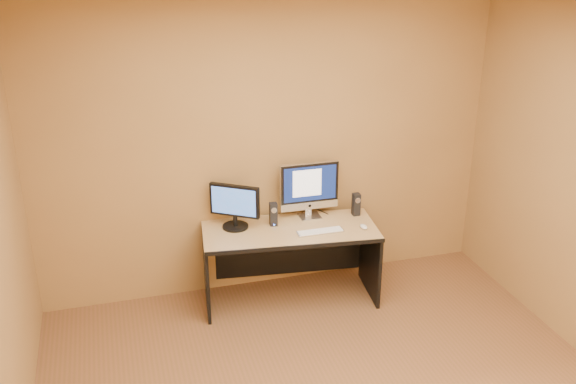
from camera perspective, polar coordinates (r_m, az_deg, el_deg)
name	(u,v)px	position (r m, az deg, el deg)	size (l,w,h in m)	color
walls	(356,251)	(3.73, 6.07, -5.26)	(4.00, 4.00, 2.60)	olive
ceiling	(367,20)	(3.33, 7.00, 14.96)	(4.00, 4.00, 0.00)	white
desk	(290,264)	(5.56, 0.17, -6.45)	(1.46, 0.64, 0.68)	tan
imac	(310,190)	(5.53, 1.99, 0.15)	(0.52, 0.19, 0.50)	#B9BABE
second_monitor	(235,207)	(5.38, -4.75, -1.30)	(0.44, 0.22, 0.38)	black
speaker_left	(273,214)	(5.44, -1.31, -1.98)	(0.06, 0.07, 0.20)	black
speaker_right	(356,204)	(5.66, 6.07, -1.10)	(0.06, 0.07, 0.20)	black
keyboard	(320,231)	(5.35, 2.89, -3.52)	(0.39, 0.11, 0.02)	silver
mouse	(364,227)	(5.45, 6.74, -3.07)	(0.05, 0.09, 0.03)	silver
cable_a	(320,211)	(5.75, 2.90, -1.66)	(0.01, 0.01, 0.20)	black
cable_b	(302,213)	(5.69, 1.24, -1.91)	(0.01, 0.01, 0.16)	black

